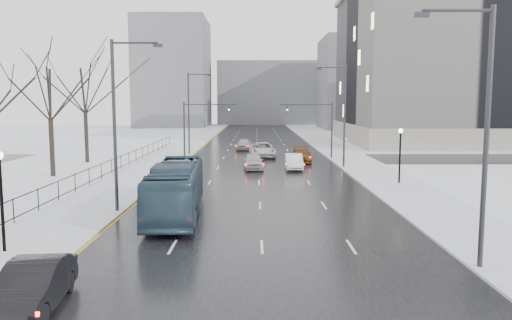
{
  "coord_description": "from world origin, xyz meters",
  "views": [
    {
      "loc": [
        -0.28,
        -8.68,
        6.48
      ],
      "look_at": [
        -0.25,
        25.5,
        2.5
      ],
      "focal_mm": 35.0,
      "sensor_mm": 36.0,
      "label": 1
    }
  ],
  "objects_px": {
    "tree_park_d": "(53,177)",
    "streetlight_r_near": "(481,125)",
    "lamppost_r_mid": "(400,148)",
    "no_uturn_sign": "(345,142)",
    "streetlight_l_far": "(191,109)",
    "sedan_right_near": "(294,162)",
    "sedan_left_near": "(33,286)",
    "lamppost_l": "(1,187)",
    "sedan_right_cross": "(262,150)",
    "streetlight_l_near": "(118,117)",
    "mast_signal_left": "(194,123)",
    "tree_park_e": "(87,163)",
    "sedan_center_near": "(253,161)",
    "mast_signal_right": "(322,123)",
    "streetlight_r_mid": "(342,111)",
    "sedan_right_far": "(301,155)",
    "sedan_center_far": "(244,144)",
    "bus": "(176,189)"
  },
  "relations": [
    {
      "from": "streetlight_l_far",
      "to": "sedan_right_near",
      "type": "relative_size",
      "value": 2.17
    },
    {
      "from": "tree_park_d",
      "to": "lamppost_l",
      "type": "relative_size",
      "value": 2.92
    },
    {
      "from": "tree_park_d",
      "to": "streetlight_r_near",
      "type": "height_order",
      "value": "streetlight_r_near"
    },
    {
      "from": "bus",
      "to": "no_uturn_sign",
      "type": "bearing_deg",
      "value": 57.02
    },
    {
      "from": "streetlight_r_near",
      "to": "no_uturn_sign",
      "type": "xyz_separation_m",
      "value": [
        1.03,
        34.0,
        -3.32
      ]
    },
    {
      "from": "tree_park_d",
      "to": "streetlight_r_mid",
      "type": "distance_m",
      "value": 27.24
    },
    {
      "from": "streetlight_l_near",
      "to": "sedan_center_near",
      "type": "height_order",
      "value": "streetlight_l_near"
    },
    {
      "from": "mast_signal_left",
      "to": "tree_park_e",
      "type": "bearing_deg",
      "value": -159.81
    },
    {
      "from": "tree_park_e",
      "to": "streetlight_l_far",
      "type": "relative_size",
      "value": 1.35
    },
    {
      "from": "streetlight_r_near",
      "to": "sedan_left_near",
      "type": "relative_size",
      "value": 2.17
    },
    {
      "from": "sedan_right_far",
      "to": "sedan_right_near",
      "type": "bearing_deg",
      "value": -99.65
    },
    {
      "from": "lamppost_r_mid",
      "to": "sedan_right_near",
      "type": "bearing_deg",
      "value": 130.75
    },
    {
      "from": "lamppost_l",
      "to": "mast_signal_right",
      "type": "xyz_separation_m",
      "value": [
        18.33,
        36.0,
        1.16
      ]
    },
    {
      "from": "sedan_right_near",
      "to": "sedan_right_cross",
      "type": "distance_m",
      "value": 11.32
    },
    {
      "from": "sedan_center_near",
      "to": "sedan_left_near",
      "type": "bearing_deg",
      "value": -104.84
    },
    {
      "from": "streetlight_l_near",
      "to": "streetlight_l_far",
      "type": "height_order",
      "value": "same"
    },
    {
      "from": "lamppost_r_mid",
      "to": "no_uturn_sign",
      "type": "bearing_deg",
      "value": 97.33
    },
    {
      "from": "mast_signal_left",
      "to": "sedan_left_near",
      "type": "bearing_deg",
      "value": -89.83
    },
    {
      "from": "mast_signal_left",
      "to": "sedan_center_near",
      "type": "bearing_deg",
      "value": -53.17
    },
    {
      "from": "sedan_center_near",
      "to": "sedan_center_far",
      "type": "xyz_separation_m",
      "value": [
        -1.29,
        19.68,
        -0.0
      ]
    },
    {
      "from": "tree_park_e",
      "to": "lamppost_l",
      "type": "height_order",
      "value": "tree_park_e"
    },
    {
      "from": "streetlight_r_near",
      "to": "no_uturn_sign",
      "type": "height_order",
      "value": "streetlight_r_near"
    },
    {
      "from": "streetlight_l_far",
      "to": "lamppost_l",
      "type": "bearing_deg",
      "value": -94.05
    },
    {
      "from": "lamppost_l",
      "to": "sedan_right_near",
      "type": "relative_size",
      "value": 0.93
    },
    {
      "from": "tree_park_e",
      "to": "sedan_right_far",
      "type": "bearing_deg",
      "value": 2.14
    },
    {
      "from": "tree_park_d",
      "to": "sedan_left_near",
      "type": "relative_size",
      "value": 2.72
    },
    {
      "from": "tree_park_e",
      "to": "no_uturn_sign",
      "type": "bearing_deg",
      "value": 0.0
    },
    {
      "from": "streetlight_r_near",
      "to": "mast_signal_right",
      "type": "distance_m",
      "value": 38.04
    },
    {
      "from": "streetlight_l_near",
      "to": "streetlight_l_far",
      "type": "relative_size",
      "value": 1.0
    },
    {
      "from": "tree_park_e",
      "to": "sedan_left_near",
      "type": "xyz_separation_m",
      "value": [
        11.0,
        -37.78,
        0.8
      ]
    },
    {
      "from": "sedan_center_near",
      "to": "lamppost_r_mid",
      "type": "bearing_deg",
      "value": -40.93
    },
    {
      "from": "lamppost_l",
      "to": "lamppost_r_mid",
      "type": "bearing_deg",
      "value": 39.29
    },
    {
      "from": "no_uturn_sign",
      "to": "sedan_right_cross",
      "type": "relative_size",
      "value": 0.44
    },
    {
      "from": "tree_park_d",
      "to": "sedan_right_near",
      "type": "relative_size",
      "value": 2.72
    },
    {
      "from": "sedan_center_far",
      "to": "streetlight_r_near",
      "type": "bearing_deg",
      "value": -71.12
    },
    {
      "from": "sedan_right_far",
      "to": "tree_park_e",
      "type": "bearing_deg",
      "value": -175.52
    },
    {
      "from": "sedan_right_cross",
      "to": "mast_signal_left",
      "type": "bearing_deg",
      "value": -171.24
    },
    {
      "from": "tree_park_d",
      "to": "mast_signal_left",
      "type": "distance_m",
      "value": 17.96
    },
    {
      "from": "streetlight_r_mid",
      "to": "sedan_right_cross",
      "type": "relative_size",
      "value": 1.62
    },
    {
      "from": "sedan_right_near",
      "to": "no_uturn_sign",
      "type": "bearing_deg",
      "value": 42.67
    },
    {
      "from": "sedan_center_far",
      "to": "streetlight_l_far",
      "type": "bearing_deg",
      "value": -126.9
    },
    {
      "from": "lamppost_l",
      "to": "lamppost_r_mid",
      "type": "distance_m",
      "value": 28.43
    },
    {
      "from": "sedan_right_cross",
      "to": "streetlight_l_near",
      "type": "bearing_deg",
      "value": -110.25
    },
    {
      "from": "mast_signal_left",
      "to": "sedan_center_near",
      "type": "height_order",
      "value": "mast_signal_left"
    },
    {
      "from": "mast_signal_right",
      "to": "sedan_right_cross",
      "type": "bearing_deg",
      "value": 165.42
    },
    {
      "from": "streetlight_r_near",
      "to": "lamppost_l",
      "type": "relative_size",
      "value": 2.34
    },
    {
      "from": "no_uturn_sign",
      "to": "sedan_left_near",
      "type": "xyz_separation_m",
      "value": [
        -16.4,
        -37.78,
        -1.5
      ]
    },
    {
      "from": "lamppost_l",
      "to": "mast_signal_right",
      "type": "bearing_deg",
      "value": 63.02
    },
    {
      "from": "streetlight_r_mid",
      "to": "sedan_right_cross",
      "type": "height_order",
      "value": "streetlight_r_mid"
    },
    {
      "from": "lamppost_l",
      "to": "sedan_left_near",
      "type": "xyz_separation_m",
      "value": [
        3.8,
        -5.78,
        -2.15
      ]
    }
  ]
}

